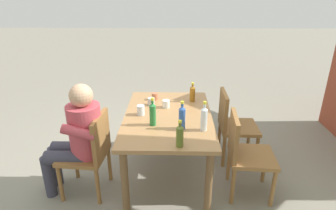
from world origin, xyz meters
TOP-DOWN VIEW (x-y plane):
  - ground_plane at (0.00, 0.00)m, footprint 24.00×24.00m
  - dining_table at (0.00, 0.00)m, footprint 1.41×0.93m
  - chair_near_right at (0.32, -0.76)m, footprint 0.48×0.48m
  - chair_far_right at (0.31, 0.76)m, footprint 0.47×0.47m
  - chair_far_left at (-0.32, 0.76)m, footprint 0.44×0.44m
  - person_in_white_shirt at (0.32, -0.87)m, footprint 0.47×0.61m
  - bottle_green at (0.22, -0.14)m, footprint 0.06×0.06m
  - bottle_amber at (-0.41, 0.28)m, footprint 0.06×0.06m
  - bottle_blue at (0.30, 0.14)m, footprint 0.06×0.06m
  - bottle_clear at (0.33, 0.34)m, footprint 0.06×0.06m
  - bottle_olive at (0.62, 0.11)m, footprint 0.06×0.06m
  - cup_steel at (-0.28, -0.20)m, footprint 0.08×0.08m
  - cup_glass at (-0.01, -0.29)m, footprint 0.08×0.08m
  - cup_terracotta at (-0.45, -0.17)m, footprint 0.07×0.07m
  - cup_white at (-0.21, -0.03)m, footprint 0.08×0.08m
  - backpack_by_near_side at (-1.08, 0.27)m, footprint 0.30×0.26m

SIDE VIEW (x-z plane):
  - ground_plane at x=0.00m, z-range 0.00..0.00m
  - backpack_by_near_side at x=-1.08m, z-range -0.01..0.41m
  - chair_near_right at x=0.32m, z-range 0.05..0.92m
  - chair_far_right at x=0.31m, z-range 0.05..0.92m
  - chair_far_left at x=-0.32m, z-range 0.05..0.92m
  - dining_table at x=0.00m, z-range 0.27..1.00m
  - person_in_white_shirt at x=0.32m, z-range 0.07..1.25m
  - cup_terracotta at x=-0.45m, z-range 0.73..0.81m
  - cup_steel at x=-0.28m, z-range 0.73..0.81m
  - cup_white at x=-0.21m, z-range 0.73..0.81m
  - cup_glass at x=-0.01m, z-range 0.73..0.83m
  - bottle_amber at x=-0.41m, z-range 0.71..0.94m
  - bottle_olive at x=0.62m, z-range 0.71..0.95m
  - bottle_blue at x=0.30m, z-range 0.71..0.99m
  - bottle_green at x=0.22m, z-range 0.71..0.99m
  - bottle_clear at x=0.33m, z-range 0.71..1.00m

